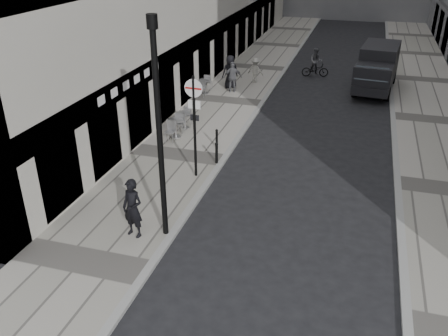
% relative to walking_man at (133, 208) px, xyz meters
% --- Properties ---
extents(sidewalk, '(4.00, 60.00, 0.12)m').
position_rel_walking_man_xyz_m(sidewalk, '(-0.91, 13.69, -1.03)').
color(sidewalk, '#9F9990').
rests_on(sidewalk, ground).
extents(far_sidewalk, '(4.00, 60.00, 0.12)m').
position_rel_walking_man_xyz_m(far_sidewalk, '(10.09, 13.69, -1.03)').
color(far_sidewalk, '#9F9990').
rests_on(far_sidewalk, ground).
extents(walking_man, '(0.79, 0.61, 1.94)m').
position_rel_walking_man_xyz_m(walking_man, '(0.00, 0.00, 0.00)').
color(walking_man, black).
rests_on(walking_man, sidewalk).
extents(sign_post, '(0.68, 0.10, 3.99)m').
position_rel_walking_man_xyz_m(sign_post, '(0.49, 4.40, 1.58)').
color(sign_post, black).
rests_on(sign_post, sidewalk).
extents(lamppost, '(0.30, 0.30, 6.71)m').
position_rel_walking_man_xyz_m(lamppost, '(0.89, 0.38, 2.76)').
color(lamppost, black).
rests_on(lamppost, sidewalk).
extents(bollard_near, '(0.11, 0.11, 0.86)m').
position_rel_walking_man_xyz_m(bollard_near, '(0.94, 5.69, -0.54)').
color(bollard_near, black).
rests_on(bollard_near, sidewalk).
extents(bollard_far, '(0.11, 0.11, 0.82)m').
position_rel_walking_man_xyz_m(bollard_far, '(0.49, 7.16, -0.56)').
color(bollard_far, black).
rests_on(bollard_far, sidewalk).
extents(panel_van, '(2.64, 5.73, 2.61)m').
position_rel_walking_man_xyz_m(panel_van, '(7.11, 18.47, 0.38)').
color(panel_van, black).
rests_on(panel_van, ground).
extents(cyclist, '(1.83, 0.92, 1.88)m').
position_rel_walking_man_xyz_m(cyclist, '(3.24, 20.42, -0.35)').
color(cyclist, black).
rests_on(cyclist, ground).
extents(pedestrian_a, '(1.14, 0.74, 1.80)m').
position_rel_walking_man_xyz_m(pedestrian_a, '(-1.02, 15.23, -0.07)').
color(pedestrian_a, slate).
rests_on(pedestrian_a, sidewalk).
extents(pedestrian_b, '(1.09, 0.76, 1.55)m').
position_rel_walking_man_xyz_m(pedestrian_b, '(-0.20, 17.61, -0.20)').
color(pedestrian_b, '#AAA79D').
rests_on(pedestrian_b, sidewalk).
extents(pedestrian_c, '(1.15, 1.03, 1.98)m').
position_rel_walking_man_xyz_m(pedestrian_c, '(-1.39, 16.01, 0.02)').
color(pedestrian_c, black).
rests_on(pedestrian_c, sidewalk).
extents(cafe_table_near, '(0.76, 1.72, 0.98)m').
position_rel_walking_man_xyz_m(cafe_table_near, '(-1.71, 7.82, -0.47)').
color(cafe_table_near, '#BDBDBF').
rests_on(cafe_table_near, sidewalk).
extents(cafe_table_mid, '(0.72, 1.63, 0.93)m').
position_rel_walking_man_xyz_m(cafe_table_mid, '(-1.71, 8.98, -0.50)').
color(cafe_table_mid, '#B2B3B5').
rests_on(cafe_table_mid, sidewalk).
extents(cafe_table_far, '(0.76, 1.70, 0.97)m').
position_rel_walking_man_xyz_m(cafe_table_far, '(-2.51, 14.50, -0.48)').
color(cafe_table_far, '#AAAAAC').
rests_on(cafe_table_far, sidewalk).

